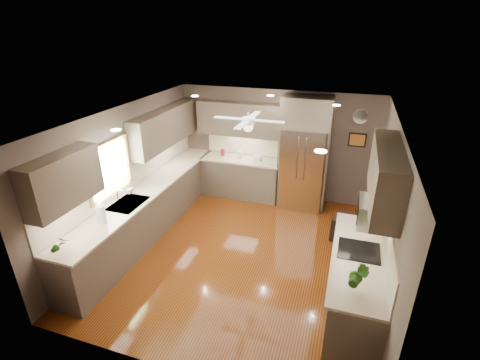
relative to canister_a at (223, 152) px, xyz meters
The scene contains 26 objects.
floor 2.74m from the canister_a, 61.68° to the right, with size 5.00×5.00×0.00m, color #461609.
ceiling 2.95m from the canister_a, 61.68° to the right, with size 5.00×5.00×0.00m, color white.
wall_back 1.26m from the canister_a, 12.02° to the left, with size 4.50×4.50×0.00m, color brown.
wall_front 4.90m from the canister_a, 75.70° to the right, with size 4.50×4.50×0.00m, color brown.
wall_left 2.48m from the canister_a, 114.91° to the right, with size 5.00×5.00×0.00m, color brown.
wall_right 4.13m from the canister_a, 32.96° to the right, with size 5.00×5.00×0.00m, color brown.
canister_a is the anchor object (origin of this frame).
canister_c 0.44m from the canister_a, ahead, with size 0.11×0.11×0.18m, color beige.
soap_bottle 2.58m from the canister_a, 109.68° to the right, with size 0.08×0.08×0.17m, color white.
potted_plant_left 4.34m from the canister_a, 99.80° to the right, with size 0.17×0.11×0.31m, color #245117.
potted_plant_right 4.86m from the canister_a, 50.19° to the right, with size 0.20×0.16×0.36m, color #245117.
bowl 0.87m from the canister_a, ahead, with size 0.23×0.23×0.06m, color beige.
left_run 2.29m from the canister_a, 109.62° to the right, with size 0.65×4.70×1.45m.
back_run 0.72m from the canister_a, ahead, with size 1.85×0.65×1.45m.
uppers 1.82m from the canister_a, 73.04° to the right, with size 4.50×4.70×0.95m.
window 2.97m from the canister_a, 110.25° to the right, with size 0.05×1.12×0.92m.
sink 2.84m from the canister_a, 104.77° to the right, with size 0.50×0.70×0.32m.
refrigerator 1.92m from the canister_a, ahead, with size 1.06×0.75×2.45m.
right_run 4.40m from the canister_a, 44.12° to the right, with size 0.70×2.20×1.45m.
microwave 4.30m from the canister_a, 40.81° to the right, with size 0.43×0.55×0.34m.
ceiling_fan 2.64m from the canister_a, 58.12° to the right, with size 1.18×1.18×0.32m.
recessed_lights 2.63m from the canister_a, 57.62° to the right, with size 2.84×3.14×0.01m.
wall_clock 3.14m from the canister_a, ahead, with size 0.30×0.03×0.30m.
framed_print 3.01m from the canister_a, ahead, with size 0.36×0.03×0.30m.
stool 3.28m from the canister_a, 22.83° to the right, with size 0.52×0.52×0.50m.
paper_towel 3.49m from the canister_a, 102.06° to the right, with size 0.13×0.13×0.33m.
Camera 1 is at (1.58, -4.96, 3.80)m, focal length 26.00 mm.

